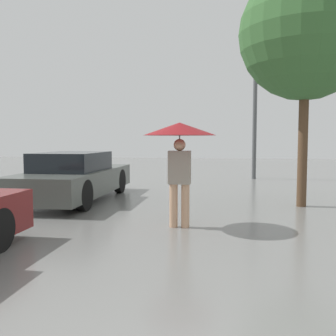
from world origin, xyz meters
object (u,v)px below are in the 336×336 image
object	(u,v)px
parked_car_farthest	(75,177)
tree	(306,34)
street_lamp	(255,110)
pedestrian	(180,139)

from	to	relation	value
parked_car_farthest	tree	distance (m)	6.33
tree	street_lamp	distance (m)	6.14
pedestrian	parked_car_farthest	world-z (taller)	pedestrian
parked_car_farthest	tree	xyz separation A→B (m)	(5.42, -0.10, 3.25)
tree	street_lamp	xyz separation A→B (m)	(-0.58, 6.00, -1.18)
pedestrian	tree	bearing A→B (deg)	44.05
pedestrian	parked_car_farthest	distance (m)	3.97
pedestrian	tree	xyz separation A→B (m)	(2.51, 2.43, 2.31)
parked_car_farthest	tree	bearing A→B (deg)	-1.07
parked_car_farthest	tree	size ratio (longest dim) A/B	0.85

